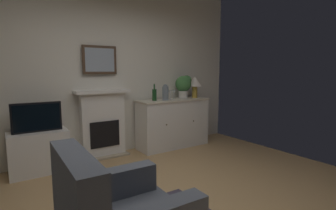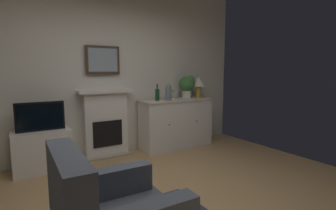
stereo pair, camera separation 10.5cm
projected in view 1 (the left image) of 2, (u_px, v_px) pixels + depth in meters
name	position (u px, v px, depth m)	size (l,w,h in m)	color
wall_rear	(100.00, 65.00, 4.18)	(5.32, 0.06, 2.99)	silver
fireplace_unit	(103.00, 124.00, 4.18)	(0.87, 0.30, 1.10)	white
framed_picture	(100.00, 60.00, 4.08)	(0.55, 0.04, 0.45)	#473323
sideboard_cabinet	(173.00, 123.00, 4.74)	(1.37, 0.49, 0.89)	white
table_lamp	(195.00, 83.00, 4.93)	(0.26, 0.26, 0.40)	#B79338
wine_bottle	(154.00, 95.00, 4.44)	(0.08, 0.08, 0.29)	#193F1E
wine_glass_left	(170.00, 93.00, 4.63)	(0.07, 0.07, 0.16)	silver
wine_glass_center	(174.00, 92.00, 4.72)	(0.07, 0.07, 0.16)	silver
vase_decorative	(165.00, 92.00, 4.51)	(0.11, 0.11, 0.28)	slate
tv_cabinet	(39.00, 152.00, 3.54)	(0.75, 0.42, 0.58)	white
tv_set	(37.00, 117.00, 3.46)	(0.62, 0.07, 0.40)	black
potted_plant_small	(184.00, 85.00, 4.84)	(0.30, 0.30, 0.43)	beige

